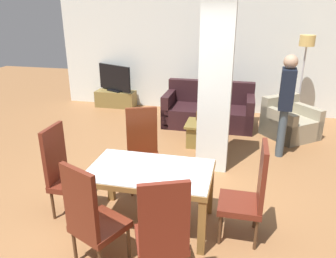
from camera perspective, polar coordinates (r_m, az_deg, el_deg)
ground_plane at (r=4.11m, az=-2.96°, el=-15.93°), size 18.00×18.00×0.00m
back_wall at (r=8.01m, az=6.32°, el=12.76°), size 7.20×0.09×2.70m
divider_pillar at (r=4.95m, az=8.28°, el=7.67°), size 0.48×0.36×2.70m
dining_table at (r=3.80m, az=-3.12°, el=-9.14°), size 1.41×0.85×0.72m
dining_chair_near_right at (r=3.04m, az=-0.99°, el=-17.45°), size 0.60×0.60×1.13m
dining_chair_head_right at (r=3.68m, az=14.09°, el=-10.64°), size 0.46×0.46×1.13m
dining_chair_near_left at (r=3.29m, az=-13.22°, el=-14.66°), size 0.61×0.61×1.13m
dining_chair_head_left at (r=4.20m, az=-17.59°, el=-6.89°), size 0.46×0.46×1.13m
dining_chair_far_left at (r=4.63m, az=-4.39°, el=-3.25°), size 0.60×0.60×1.13m
sofa at (r=7.13m, az=7.07°, el=3.07°), size 1.88×0.93×0.91m
armchair at (r=6.88m, az=20.35°, el=0.98°), size 1.18×1.18×0.77m
coffee_table at (r=6.11m, az=6.07°, el=-0.79°), size 0.62×0.59×0.43m
bottle at (r=6.15m, az=5.22°, el=2.36°), size 0.07×0.07×0.24m
tv_stand at (r=8.52m, az=-9.08°, el=5.22°), size 1.00×0.40×0.41m
tv_screen at (r=8.39m, az=-9.29°, el=8.66°), size 0.97×0.48×0.66m
floor_lamp at (r=7.47m, az=22.88°, el=12.52°), size 0.31×0.31×1.89m
standing_person at (r=5.77m, az=19.85°, el=4.95°), size 0.25×0.40×1.73m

